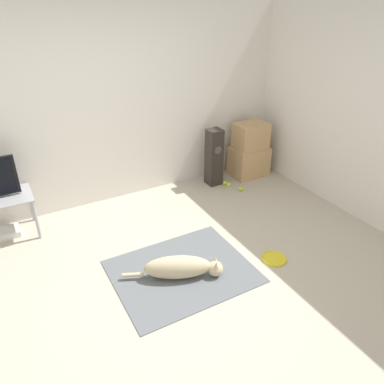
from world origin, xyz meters
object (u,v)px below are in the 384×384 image
Objects in this scene: tennis_ball_by_boxes at (225,183)px; tennis_ball_loose_on_carpet at (228,185)px; cardboard_box_upper at (251,136)px; tennis_ball_near_speaker at (241,189)px; frisbee at (274,258)px; cardboard_box_lower at (249,161)px; game_console at (5,233)px; floor_speaker at (214,157)px; dog at (181,267)px.

tennis_ball_loose_on_carpet is (0.01, -0.08, 0.00)m from tennis_ball_by_boxes.
cardboard_box_upper reaches higher than tennis_ball_near_speaker.
tennis_ball_by_boxes is 1.00× the size of tennis_ball_loose_on_carpet.
cardboard_box_lower is at bearing 61.09° from frisbee.
tennis_ball_loose_on_carpet is 0.20× the size of game_console.
floor_speaker reaches higher than game_console.
cardboard_box_upper is 0.81m from tennis_ball_by_boxes.
dog is at bearing -135.38° from tennis_ball_by_boxes.
frisbee is 1.97m from floor_speaker.
floor_speaker is at bearing 78.26° from frisbee.
game_console is at bearing 131.94° from dog.
floor_speaker is at bearing -0.58° from game_console.
game_console is at bearing 179.45° from cardboard_box_lower.
floor_speaker is at bearing 123.58° from tennis_ball_loose_on_carpet.
dog reaches higher than game_console.
floor_speaker is 12.94× the size of tennis_ball_near_speaker.
cardboard_box_upper is at bearing 43.34° from tennis_ball_near_speaker.
tennis_ball_by_boxes is at bearing -167.30° from cardboard_box_upper.
cardboard_box_upper is 0.82m from tennis_ball_loose_on_carpet.
floor_speaker is (-0.64, 0.01, -0.22)m from cardboard_box_upper.
cardboard_box_upper reaches higher than tennis_ball_by_boxes.
cardboard_box_upper reaches higher than cardboard_box_lower.
game_console is (-3.56, 0.04, -0.61)m from cardboard_box_upper.
dog is 2.12m from tennis_ball_loose_on_carpet.
dog is 14.36× the size of tennis_ball_loose_on_carpet.
dog is 1.06m from frisbee.
tennis_ball_near_speaker is 1.00× the size of tennis_ball_loose_on_carpet.
frisbee is (1.02, -0.24, -0.12)m from dog.
tennis_ball_near_speaker is at bearing -61.68° from floor_speaker.
dog is 3.50× the size of frisbee.
dog is 14.36× the size of tennis_ball_by_boxes.
game_console is at bearing 177.00° from tennis_ball_by_boxes.
cardboard_box_upper is 7.33× the size of tennis_ball_by_boxes.
tennis_ball_near_speaker is (-0.43, -0.41, -0.19)m from cardboard_box_lower.
tennis_ball_near_speaker is 0.20× the size of game_console.
cardboard_box_lower is 1.65× the size of game_console.
frisbee is 4.10× the size of tennis_ball_by_boxes.
tennis_ball_loose_on_carpet is (1.55, 1.44, -0.10)m from dog.
tennis_ball_near_speaker is at bearing -136.66° from cardboard_box_upper.
tennis_ball_loose_on_carpet is at bearing -4.42° from game_console.
cardboard_box_upper is 0.84m from tennis_ball_near_speaker.
frisbee is 0.49× the size of cardboard_box_lower.
tennis_ball_near_speaker is at bearing -67.62° from tennis_ball_loose_on_carpet.
tennis_ball_by_boxes is at bearing 44.62° from dog.
floor_speaker is 2.53× the size of game_console.
floor_speaker is 2.95m from game_console.
tennis_ball_by_boxes is (0.12, -0.13, -0.39)m from floor_speaker.
frisbee is 0.56× the size of cardboard_box_upper.
tennis_ball_loose_on_carpet is at bearing 72.51° from frisbee.
frisbee is 0.32× the size of floor_speaker.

